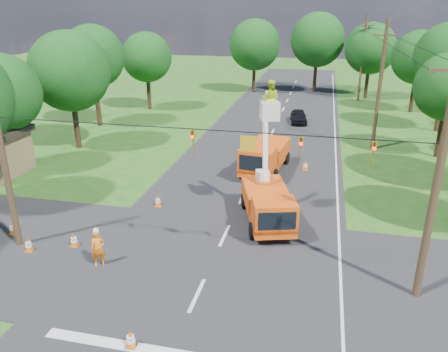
% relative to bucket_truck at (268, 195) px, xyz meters
% --- Properties ---
extents(ground, '(140.00, 140.00, 0.00)m').
position_rel_bucket_truck_xyz_m(ground, '(-1.87, 13.04, -1.63)').
color(ground, '#225319').
rests_on(ground, ground).
extents(road_main, '(12.00, 100.00, 0.06)m').
position_rel_bucket_truck_xyz_m(road_main, '(-1.87, 13.04, -1.63)').
color(road_main, black).
rests_on(road_main, ground).
extents(road_cross, '(56.00, 10.00, 0.07)m').
position_rel_bucket_truck_xyz_m(road_cross, '(-1.87, -4.96, -1.63)').
color(road_cross, black).
rests_on(road_cross, ground).
extents(edge_line, '(0.12, 90.00, 0.02)m').
position_rel_bucket_truck_xyz_m(edge_line, '(3.73, 13.04, -1.63)').
color(edge_line, silver).
rests_on(edge_line, ground).
extents(bucket_truck, '(3.62, 6.01, 7.48)m').
position_rel_bucket_truck_xyz_m(bucket_truck, '(0.00, 0.00, 0.00)').
color(bucket_truck, '#E85310').
rests_on(bucket_truck, ground).
extents(second_truck, '(3.01, 6.30, 2.28)m').
position_rel_bucket_truck_xyz_m(second_truck, '(-1.19, 7.63, -0.45)').
color(second_truck, '#E85310').
rests_on(second_truck, ground).
extents(ground_worker, '(0.74, 0.70, 1.71)m').
position_rel_bucket_truck_xyz_m(ground_worker, '(-6.71, -5.76, -0.78)').
color(ground_worker, '#FF6015').
rests_on(ground_worker, ground).
extents(distant_car, '(1.97, 3.94, 1.29)m').
position_rel_bucket_truck_xyz_m(distant_car, '(0.19, 22.29, -0.99)').
color(distant_car, black).
rests_on(distant_car, ground).
extents(traffic_cone_0, '(0.38, 0.38, 0.71)m').
position_rel_bucket_truck_xyz_m(traffic_cone_0, '(-3.26, -10.14, -1.27)').
color(traffic_cone_0, '#DA600B').
rests_on(traffic_cone_0, ground).
extents(traffic_cone_2, '(0.38, 0.38, 0.71)m').
position_rel_bucket_truck_xyz_m(traffic_cone_2, '(-1.47, 1.65, -1.27)').
color(traffic_cone_2, '#DA600B').
rests_on(traffic_cone_2, ground).
extents(traffic_cone_3, '(0.38, 0.38, 0.71)m').
position_rel_bucket_truck_xyz_m(traffic_cone_3, '(-0.41, 3.59, -1.27)').
color(traffic_cone_3, '#DA600B').
rests_on(traffic_cone_3, ground).
extents(traffic_cone_4, '(0.38, 0.38, 0.71)m').
position_rel_bucket_truck_xyz_m(traffic_cone_4, '(-8.70, -4.50, -1.27)').
color(traffic_cone_4, '#DA600B').
rests_on(traffic_cone_4, ground).
extents(traffic_cone_5, '(0.38, 0.38, 0.71)m').
position_rel_bucket_truck_xyz_m(traffic_cone_5, '(-10.52, -5.39, -1.27)').
color(traffic_cone_5, '#DA600B').
rests_on(traffic_cone_5, ground).
extents(traffic_cone_6, '(0.38, 0.38, 0.71)m').
position_rel_bucket_truck_xyz_m(traffic_cone_6, '(-12.35, -4.09, -1.27)').
color(traffic_cone_6, '#DA600B').
rests_on(traffic_cone_6, ground).
extents(traffic_cone_7, '(0.38, 0.38, 0.71)m').
position_rel_bucket_truck_xyz_m(traffic_cone_7, '(1.57, 8.63, -1.27)').
color(traffic_cone_7, '#DA600B').
rests_on(traffic_cone_7, ground).
extents(traffic_cone_8, '(0.38, 0.38, 0.71)m').
position_rel_bucket_truck_xyz_m(traffic_cone_8, '(-6.40, 0.66, -1.27)').
color(traffic_cone_8, '#DA600B').
rests_on(traffic_cone_8, ground).
extents(pole_right_near, '(1.80, 0.30, 10.00)m').
position_rel_bucket_truck_xyz_m(pole_right_near, '(6.63, -4.96, 3.48)').
color(pole_right_near, '#4C3823').
rests_on(pole_right_near, ground).
extents(pole_right_mid, '(1.80, 0.30, 10.00)m').
position_rel_bucket_truck_xyz_m(pole_right_mid, '(6.63, 15.04, 3.48)').
color(pole_right_mid, '#4C3823').
rests_on(pole_right_mid, ground).
extents(pole_right_far, '(1.80, 0.30, 10.00)m').
position_rel_bucket_truck_xyz_m(pole_right_far, '(6.63, 35.04, 3.48)').
color(pole_right_far, '#4C3823').
rests_on(pole_right_far, ground).
extents(pole_left, '(0.30, 0.30, 9.00)m').
position_rel_bucket_truck_xyz_m(pole_left, '(-11.37, -4.96, 2.87)').
color(pole_left, '#4C3823').
rests_on(pole_left, ground).
extents(signal_span, '(18.00, 0.29, 1.07)m').
position_rel_bucket_truck_xyz_m(signal_span, '(0.35, -4.96, 4.25)').
color(signal_span, black).
rests_on(signal_span, ground).
extents(tree_left_c, '(5.20, 5.20, 8.06)m').
position_rel_bucket_truck_xyz_m(tree_left_c, '(-18.37, 4.04, 3.81)').
color(tree_left_c, '#382616').
rests_on(tree_left_c, ground).
extents(tree_left_d, '(6.20, 6.20, 9.24)m').
position_rel_bucket_truck_xyz_m(tree_left_d, '(-16.87, 10.04, 4.49)').
color(tree_left_d, '#382616').
rests_on(tree_left_d, ground).
extents(tree_left_e, '(5.80, 5.80, 9.41)m').
position_rel_bucket_truck_xyz_m(tree_left_e, '(-18.67, 17.04, 4.86)').
color(tree_left_e, '#382616').
rests_on(tree_left_e, ground).
extents(tree_left_f, '(5.40, 5.40, 8.40)m').
position_rel_bucket_truck_xyz_m(tree_left_f, '(-16.67, 25.04, 4.05)').
color(tree_left_f, '#382616').
rests_on(tree_left_f, ground).
extents(tree_right_e, '(5.60, 5.60, 8.63)m').
position_rel_bucket_truck_xyz_m(tree_right_e, '(11.93, 30.04, 4.18)').
color(tree_right_e, '#382616').
rests_on(tree_right_e, ground).
extents(tree_far_a, '(6.60, 6.60, 9.50)m').
position_rel_bucket_truck_xyz_m(tree_far_a, '(-6.87, 38.04, 4.56)').
color(tree_far_a, '#382616').
rests_on(tree_far_a, ground).
extents(tree_far_b, '(7.00, 7.00, 10.32)m').
position_rel_bucket_truck_xyz_m(tree_far_b, '(1.13, 40.04, 5.18)').
color(tree_far_b, '#382616').
rests_on(tree_far_b, ground).
extents(tree_far_c, '(6.20, 6.20, 9.18)m').
position_rel_bucket_truck_xyz_m(tree_far_c, '(7.63, 37.04, 4.43)').
color(tree_far_c, '#382616').
rests_on(tree_far_c, ground).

